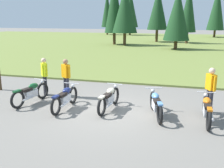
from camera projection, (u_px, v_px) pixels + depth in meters
ground_plane at (108, 111)px, 9.66m from camera, size 140.00×140.00×0.00m
grass_moorland at (164, 44)px, 34.15m from camera, size 80.00×44.00×0.10m
forest_treeline at (178, 9)px, 35.29m from camera, size 35.65×26.92×8.71m
motorcycle_british_green at (31, 93)px, 10.50m from camera, size 0.67×2.08×0.88m
motorcycle_navy at (65, 98)px, 9.83m from camera, size 0.62×2.10×0.88m
motorcycle_cream at (109, 98)px, 9.76m from camera, size 0.62×2.10×0.88m
motorcycle_sky_blue at (156, 104)px, 9.11m from camera, size 0.80×2.05×0.88m
motorcycle_orange at (207, 109)px, 8.59m from camera, size 0.62×2.10×0.88m
rider_checking_bike at (44, 74)px, 11.50m from camera, size 0.40×0.44×1.67m
rider_in_hivis_vest at (211, 88)px, 9.27m from camera, size 0.36×0.50×1.67m
rider_near_row_end at (66, 76)px, 11.20m from camera, size 0.48×0.38×1.67m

